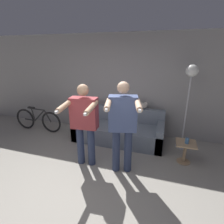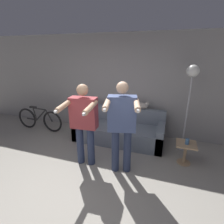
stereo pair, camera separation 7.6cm
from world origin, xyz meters
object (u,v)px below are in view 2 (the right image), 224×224
person_left (84,120)px  person_right (122,122)px  cat (141,105)px  side_table (185,149)px  cup (187,142)px  bicycle (39,119)px  floor_lamp (191,81)px  couch (119,131)px

person_left → person_right: bearing=-4.5°
cat → side_table: bearing=-38.9°
cup → bicycle: bearing=173.5°
side_table → cat: bearing=141.1°
person_left → cup: 2.02m
side_table → floor_lamp: bearing=90.8°
couch → person_left: (-0.35, -1.17, 0.68)m
person_right → side_table: size_ratio=3.80×
side_table → cup: size_ratio=4.01×
cat → side_table: 1.46m
person_left → cat: bearing=56.5°
person_right → cup: bearing=14.3°
cat → person_right: bearing=-93.5°
floor_lamp → bicycle: size_ratio=1.29×
person_right → side_table: (1.14, 0.64, -0.67)m
couch → person_right: bearing=-71.8°
person_right → cat: bearing=72.8°
side_table → cup: cup is taller
person_right → cup: person_right is taller
floor_lamp → bicycle: floor_lamp is taller
person_left → cat: 1.70m
couch → person_right: 1.43m
person_right → side_table: 1.47m
couch → cat: size_ratio=4.57×
cup → side_table: bearing=99.4°
person_left → side_table: person_left is taller
person_left → bicycle: 2.33m
person_left → side_table: (1.88, 0.64, -0.62)m
person_left → cup: person_left is taller
person_left → cat: (0.82, 1.49, -0.06)m
cat → side_table: size_ratio=1.08×
couch → person_left: person_left is taller
couch → floor_lamp: (1.52, 0.10, 1.30)m
person_left → person_right: 0.73m
cat → cup: 1.43m
cat → bicycle: (-2.81, -0.44, -0.56)m
couch → side_table: size_ratio=4.94×
person_left → bicycle: (-1.99, 1.05, -0.62)m
couch → side_table: couch is taller
cat → side_table: cat is taller
floor_lamp → person_left: bearing=-145.8°
side_table → person_left: bearing=-161.1°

